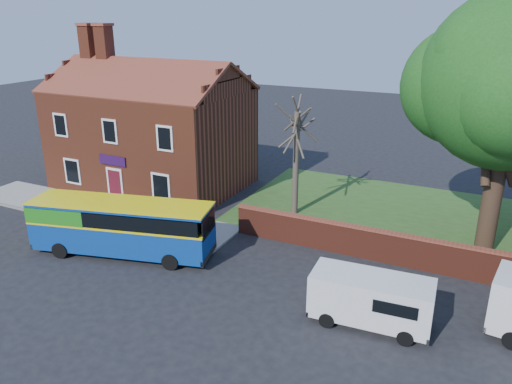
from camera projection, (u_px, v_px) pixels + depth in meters
The scene contains 9 objects.
ground at pixel (127, 283), 22.22m from camera, with size 120.00×120.00×0.00m, color black.
pavement at pixel (98, 211), 29.94m from camera, with size 18.00×3.50×0.12m, color gray.
kerb at pixel (76, 222), 28.46m from camera, with size 18.00×0.15×0.14m, color slate.
grass_strip at pixel (464, 227), 27.84m from camera, with size 26.00×12.00×0.04m, color #426B28.
shop_building at pixel (152, 136), 33.65m from camera, with size 12.30×8.13×10.50m.
boundary_wall at pixel (455, 260), 22.50m from camera, with size 22.00×0.38×1.60m.
bus at pixel (116, 224), 24.40m from camera, with size 9.22×4.35×2.73m.
van_near at pixel (371, 298), 18.95m from camera, with size 4.65×2.12×1.99m.
bare_tree at pixel (296, 158), 28.63m from camera, with size 2.50×2.98×6.68m.
Camera 1 is at (13.71, -15.01, 11.41)m, focal length 35.00 mm.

